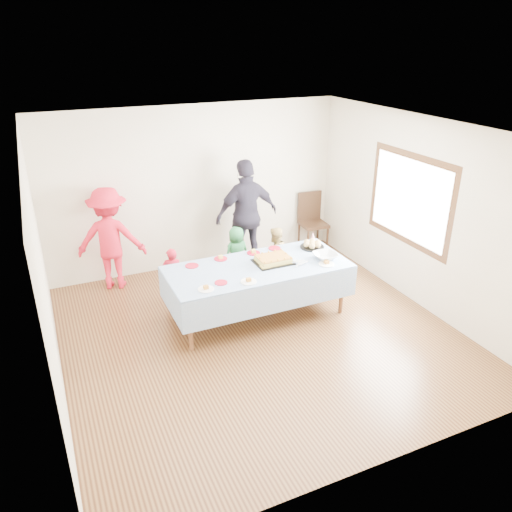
{
  "coord_description": "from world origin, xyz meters",
  "views": [
    {
      "loc": [
        -2.38,
        -5.19,
        3.7
      ],
      "look_at": [
        0.09,
        0.3,
        1.0
      ],
      "focal_mm": 35.0,
      "sensor_mm": 36.0,
      "label": 1
    }
  ],
  "objects_px": {
    "dining_chair": "(312,218)",
    "adult_left": "(110,239)",
    "party_table": "(258,270)",
    "birthday_cake": "(273,260)"
  },
  "relations": [
    {
      "from": "dining_chair",
      "to": "adult_left",
      "type": "relative_size",
      "value": 0.65
    },
    {
      "from": "birthday_cake",
      "to": "dining_chair",
      "type": "xyz_separation_m",
      "value": [
        1.69,
        1.84,
        -0.24
      ]
    },
    {
      "from": "dining_chair",
      "to": "adult_left",
      "type": "height_order",
      "value": "adult_left"
    },
    {
      "from": "party_table",
      "to": "adult_left",
      "type": "height_order",
      "value": "adult_left"
    },
    {
      "from": "birthday_cake",
      "to": "dining_chair",
      "type": "bearing_deg",
      "value": 47.4
    },
    {
      "from": "birthday_cake",
      "to": "dining_chair",
      "type": "distance_m",
      "value": 2.5
    },
    {
      "from": "party_table",
      "to": "birthday_cake",
      "type": "height_order",
      "value": "birthday_cake"
    },
    {
      "from": "dining_chair",
      "to": "adult_left",
      "type": "bearing_deg",
      "value": -174.36
    },
    {
      "from": "birthday_cake",
      "to": "adult_left",
      "type": "height_order",
      "value": "adult_left"
    },
    {
      "from": "party_table",
      "to": "adult_left",
      "type": "distance_m",
      "value": 2.45
    }
  ]
}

